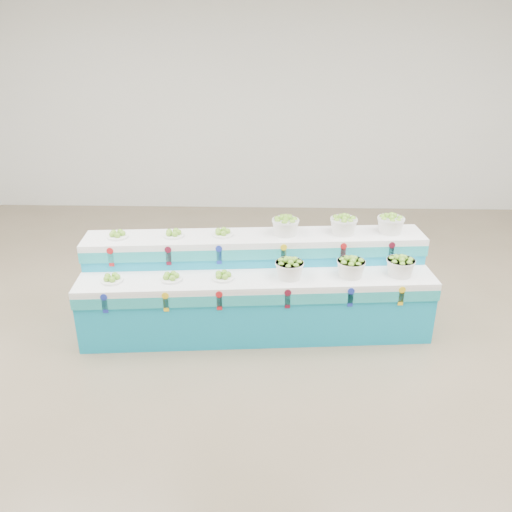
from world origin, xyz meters
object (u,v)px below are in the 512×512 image
Objects in this scene: plate_upper_mid at (173,233)px; basket_upper_right at (391,223)px; display_stand at (256,286)px; basket_lower_left at (289,268)px.

basket_upper_right is (2.39, 0.20, 0.06)m from plate_upper_mid.
display_stand is 12.66× the size of basket_upper_right.
plate_upper_mid is (-0.91, 0.16, 0.55)m from display_stand.
basket_upper_right is at bearing 4.73° from plate_upper_mid.
display_stand is 1.08m from plate_upper_mid.
basket_lower_left is at bearing -34.73° from display_stand.
plate_upper_mid is at bearing -175.27° from basket_upper_right.
display_stand is at bearing 150.00° from basket_lower_left.
basket_lower_left is 1.30m from basket_upper_right.
plate_upper_mid reaches higher than basket_lower_left.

